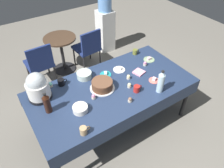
{
  "coord_description": "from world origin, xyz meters",
  "views": [
    {
      "loc": [
        -1.15,
        -1.76,
        2.64
      ],
      "look_at": [
        0.0,
        0.0,
        0.8
      ],
      "focal_mm": 34.11,
      "sensor_mm": 36.0,
      "label": 1
    }
  ],
  "objects": [
    {
      "name": "cupcake_vanilla",
      "position": [
        0.19,
        -0.13,
        0.78
      ],
      "size": [
        0.05,
        0.05,
        0.07
      ],
      "color": "beige",
      "rests_on": "potluck_table"
    },
    {
      "name": "cupcake_lemon",
      "position": [
        0.04,
        -0.35,
        0.78
      ],
      "size": [
        0.05,
        0.05,
        0.07
      ],
      "color": "beige",
      "rests_on": "potluck_table"
    },
    {
      "name": "dessert_plate_sage",
      "position": [
        0.83,
        0.21,
        0.76
      ],
      "size": [
        0.17,
        0.17,
        0.04
      ],
      "color": "#8CA87F",
      "rests_on": "potluck_table"
    },
    {
      "name": "slow_cooker",
      "position": [
        -0.86,
        0.32,
        0.93
      ],
      "size": [
        0.29,
        0.29,
        0.38
      ],
      "color": "black",
      "rests_on": "potluck_table"
    },
    {
      "name": "coffee_mug_red",
      "position": [
        0.22,
        -0.25,
        0.8
      ],
      "size": [
        0.12,
        0.08,
        0.09
      ],
      "color": "#B2231E",
      "rests_on": "potluck_table"
    },
    {
      "name": "coffee_mug_olive",
      "position": [
        0.75,
        0.46,
        0.79
      ],
      "size": [
        0.11,
        0.08,
        0.08
      ],
      "color": "olive",
      "rests_on": "potluck_table"
    },
    {
      "name": "maroon_chair_left",
      "position": [
        -0.55,
        1.46,
        0.49
      ],
      "size": [
        0.45,
        0.45,
        0.85
      ],
      "color": "navy",
      "rests_on": "ground"
    },
    {
      "name": "soda_bottle_cola",
      "position": [
        -0.86,
        0.05,
        0.88
      ],
      "size": [
        0.08,
        0.08,
        0.29
      ],
      "color": "#33190F",
      "rests_on": "potluck_table"
    },
    {
      "name": "potluck_table",
      "position": [
        0.0,
        0.0,
        0.69
      ],
      "size": [
        2.2,
        1.1,
        0.75
      ],
      "color": "navy",
      "rests_on": "ground"
    },
    {
      "name": "round_cafe_table",
      "position": [
        -0.05,
        1.69,
        0.5
      ],
      "size": [
        0.6,
        0.6,
        0.72
      ],
      "color": "#473323",
      "rests_on": "ground"
    },
    {
      "name": "soda_bottle_water",
      "position": [
        0.47,
        -0.4,
        0.9
      ],
      "size": [
        0.08,
        0.08,
        0.33
      ],
      "color": "silver",
      "rests_on": "potluck_table"
    },
    {
      "name": "water_cooler",
      "position": [
        1.07,
        1.9,
        0.59
      ],
      "size": [
        0.32,
        0.32,
        1.24
      ],
      "color": "silver",
      "rests_on": "ground"
    },
    {
      "name": "cupcake_mint",
      "position": [
        -0.68,
        0.45,
        0.78
      ],
      "size": [
        0.05,
        0.05,
        0.07
      ],
      "color": "beige",
      "rests_on": "potluck_table"
    },
    {
      "name": "glass_salad_bowl",
      "position": [
        -0.21,
        0.38,
        0.79
      ],
      "size": [
        0.21,
        0.21,
        0.09
      ],
      "primitive_type": "cylinder",
      "color": "#B2C6BC",
      "rests_on": "potluck_table"
    },
    {
      "name": "cupcake_berry",
      "position": [
        0.68,
        0.13,
        0.78
      ],
      "size": [
        0.05,
        0.05,
        0.07
      ],
      "color": "beige",
      "rests_on": "potluck_table"
    },
    {
      "name": "coffee_mug_tan",
      "position": [
        -0.66,
        -0.46,
        0.8
      ],
      "size": [
        0.12,
        0.08,
        0.09
      ],
      "color": "tan",
      "rests_on": "potluck_table"
    },
    {
      "name": "coffee_mug_black",
      "position": [
        -0.54,
        0.41,
        0.8
      ],
      "size": [
        0.13,
        0.09,
        0.09
      ],
      "color": "black",
      "rests_on": "potluck_table"
    },
    {
      "name": "paper_napkin_stack",
      "position": [
        0.49,
        0.04,
        0.76
      ],
      "size": [
        0.17,
        0.17,
        0.02
      ],
      "primitive_type": "cube",
      "rotation": [
        0.0,
        0.0,
        0.27
      ],
      "color": "pink",
      "rests_on": "potluck_table"
    },
    {
      "name": "ceramic_snack_bowl",
      "position": [
        -0.54,
        -0.15,
        0.79
      ],
      "size": [
        0.18,
        0.18,
        0.07
      ],
      "primitive_type": "cylinder",
      "color": "silver",
      "rests_on": "potluck_table"
    },
    {
      "name": "ground",
      "position": [
        0.0,
        0.0,
        0.0
      ],
      "size": [
        9.0,
        9.0,
        0.0
      ],
      "primitive_type": "plane",
      "color": "slate"
    },
    {
      "name": "dessert_plate_teal",
      "position": [
        0.07,
        0.27,
        0.76
      ],
      "size": [
        0.16,
        0.16,
        0.04
      ],
      "color": "teal",
      "rests_on": "potluck_table"
    },
    {
      "name": "cupcake_cocoa",
      "position": [
        -0.31,
        -0.06,
        0.78
      ],
      "size": [
        0.05,
        0.05,
        0.07
      ],
      "color": "beige",
      "rests_on": "potluck_table"
    },
    {
      "name": "cupcake_rose",
      "position": [
        0.28,
        0.02,
        0.78
      ],
      "size": [
        0.05,
        0.05,
        0.07
      ],
      "color": "beige",
      "rests_on": "potluck_table"
    },
    {
      "name": "maroon_chair_right",
      "position": [
        0.41,
        1.46,
        0.49
      ],
      "size": [
        0.47,
        0.47,
        0.85
      ],
      "color": "navy",
      "rests_on": "ground"
    },
    {
      "name": "dessert_plate_white",
      "position": [
        0.29,
        0.25,
        0.76
      ],
      "size": [
        0.17,
        0.17,
        0.04
      ],
      "color": "white",
      "rests_on": "potluck_table"
    },
    {
      "name": "dessert_plate_coral",
      "position": [
        0.55,
        -0.21,
        0.76
      ],
      "size": [
        0.14,
        0.14,
        0.05
      ],
      "color": "#E07266",
      "rests_on": "potluck_table"
    },
    {
      "name": "frosted_layer_cake",
      "position": [
        -0.12,
        0.04,
        0.81
      ],
      "size": [
        0.33,
        0.33,
        0.12
      ],
      "color": "silver",
      "rests_on": "potluck_table"
    }
  ]
}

